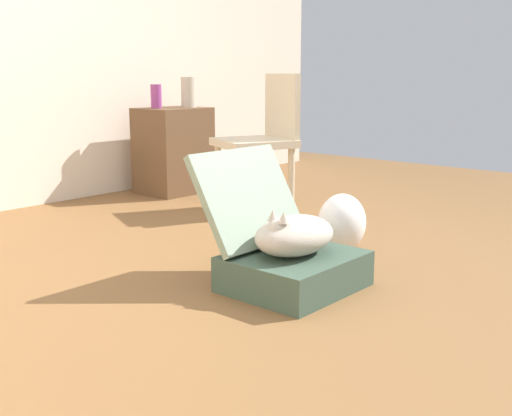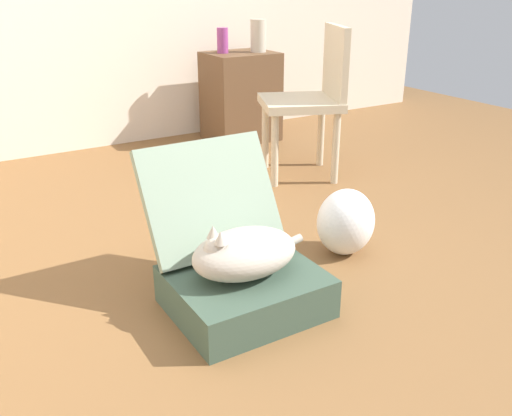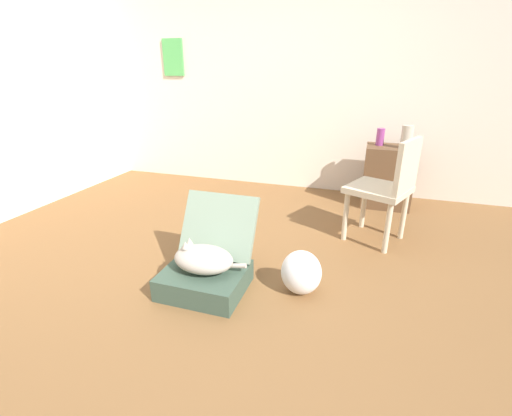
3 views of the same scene
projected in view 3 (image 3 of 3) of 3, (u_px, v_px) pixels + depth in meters
The scene contains 10 objects.
ground_plane at pixel (222, 273), 2.59m from camera, with size 7.68×7.68×0.00m, color brown.
wall_back at pixel (294, 78), 4.11m from camera, with size 6.40×0.15×2.60m.
suitcase_base at pixel (205, 280), 2.37m from camera, with size 0.54×0.46×0.15m, color #384C3D.
suitcase_lid at pixel (219, 226), 2.49m from camera, with size 0.54×0.46×0.04m, color gray.
cat at pixel (203, 259), 2.31m from camera, with size 0.48×0.28×0.21m.
plastic_bag_white at pixel (301, 272), 2.31m from camera, with size 0.27×0.24×0.30m, color white.
side_table at pixel (388, 176), 3.78m from camera, with size 0.50×0.41×0.65m, color brown.
vase_tall at pixel (380, 137), 3.70m from camera, with size 0.08×0.08×0.18m, color #8C387A.
vase_short at pixel (407, 137), 3.54m from camera, with size 0.11×0.11×0.23m, color #B7AD99.
chair at pixel (387, 186), 2.89m from camera, with size 0.59×0.59×0.90m.
Camera 3 is at (0.93, -2.05, 1.39)m, focal length 24.76 mm.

